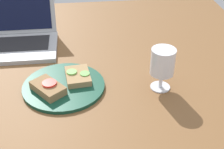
{
  "coord_description": "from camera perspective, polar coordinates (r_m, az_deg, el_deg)",
  "views": [
    {
      "loc": [
        -0.86,
        -84.64,
        61.75
      ],
      "look_at": [
        8.31,
        -5.37,
        8.0
      ],
      "focal_mm": 50.0,
      "sensor_mm": 36.0,
      "label": 1
    }
  ],
  "objects": [
    {
      "name": "wooden_table",
      "position": [
        1.04,
        -4.9,
        -1.62
      ],
      "size": [
        140.0,
        140.0,
        3.0
      ],
      "primitive_type": "cube",
      "color": "brown",
      "rests_on": "ground"
    },
    {
      "name": "plate",
      "position": [
        1.0,
        -8.81,
        -2.12
      ],
      "size": [
        25.96,
        25.96,
        1.12
      ],
      "primitive_type": "cylinder",
      "color": "#144733",
      "rests_on": "wooden_table"
    },
    {
      "name": "wine_glass",
      "position": [
        0.95,
        9.24,
        2.06
      ],
      "size": [
        7.42,
        7.42,
        13.81
      ],
      "color": "white",
      "rests_on": "wooden_table"
    },
    {
      "name": "sandwich_with_cucumber",
      "position": [
        1.01,
        -6.29,
        -0.24
      ],
      "size": [
        8.61,
        11.27,
        2.49
      ],
      "color": "#A88456",
      "rests_on": "plate"
    },
    {
      "name": "laptop",
      "position": [
        1.27,
        -17.82,
        6.87
      ],
      "size": [
        33.96,
        28.38,
        21.02
      ],
      "color": "#ADAFB5",
      "rests_on": "wooden_table"
    },
    {
      "name": "sandwich_with_tomato",
      "position": [
        0.97,
        -11.6,
        -2.34
      ],
      "size": [
        11.8,
        12.5,
        3.17
      ],
      "color": "#937047",
      "rests_on": "plate"
    }
  ]
}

